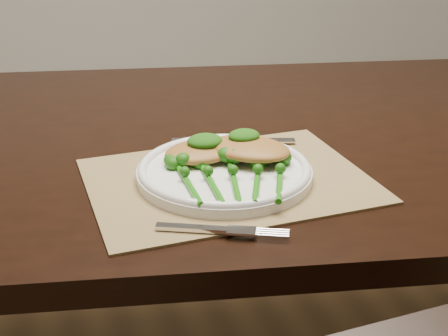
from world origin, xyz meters
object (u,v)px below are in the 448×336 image
object	(u,v)px
dinner_plate	(224,171)
placemat	(228,180)
chicken_fillet_left	(203,151)
dining_table	(235,299)
broccolini_bundle	(234,182)

from	to	relation	value
dinner_plate	placemat	bearing A→B (deg)	-53.40
placemat	dinner_plate	size ratio (longest dim) A/B	1.57
placemat	chicken_fillet_left	world-z (taller)	chicken_fillet_left
dining_table	dinner_plate	world-z (taller)	dinner_plate
dining_table	placemat	bearing A→B (deg)	-101.15
chicken_fillet_left	dining_table	bearing A→B (deg)	44.63
dining_table	dinner_plate	size ratio (longest dim) A/B	6.57
placemat	broccolini_bundle	xyz separation A→B (m)	(-0.01, -0.05, 0.02)
dinner_plate	chicken_fillet_left	bearing A→B (deg)	114.64
broccolini_bundle	dining_table	bearing A→B (deg)	83.27
dining_table	chicken_fillet_left	xyz separation A→B (m)	(-0.10, -0.15, 0.40)
dining_table	placemat	size ratio (longest dim) A/B	4.20
dinner_plate	broccolini_bundle	distance (m)	0.06
broccolini_bundle	placemat	bearing A→B (deg)	94.48
chicken_fillet_left	broccolini_bundle	bearing A→B (deg)	-90.63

